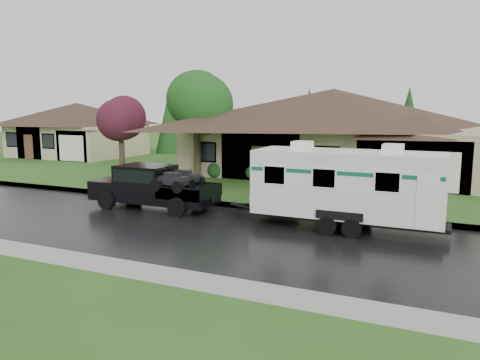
{
  "coord_description": "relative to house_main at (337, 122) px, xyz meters",
  "views": [
    {
      "loc": [
        9.31,
        -16.86,
        4.54
      ],
      "look_at": [
        0.7,
        2.0,
        1.31
      ],
      "focal_mm": 35.0,
      "sensor_mm": 36.0,
      "label": 1
    }
  ],
  "objects": [
    {
      "name": "house_far",
      "position": [
        -24.07,
        2.02,
        -0.62
      ],
      "size": [
        10.8,
        8.64,
        5.8
      ],
      "color": "tan",
      "rests_on": "lawn"
    },
    {
      "name": "road",
      "position": [
        -2.29,
        -15.84,
        -3.59
      ],
      "size": [
        140.0,
        8.0,
        0.01
      ],
      "primitive_type": "cube",
      "color": "black",
      "rests_on": "ground"
    },
    {
      "name": "curb",
      "position": [
        -2.29,
        -11.59,
        -3.52
      ],
      "size": [
        140.0,
        0.5,
        0.15
      ],
      "primitive_type": "cube",
      "color": "gray",
      "rests_on": "ground"
    },
    {
      "name": "lawn",
      "position": [
        -2.29,
        1.16,
        -3.52
      ],
      "size": [
        140.0,
        26.0,
        0.15
      ],
      "primitive_type": "cube",
      "color": "#294F18",
      "rests_on": "ground"
    },
    {
      "name": "tree_red",
      "position": [
        -12.65,
        -6.23,
        0.07
      ],
      "size": [
        3.07,
        3.07,
        5.07
      ],
      "color": "#382B1E",
      "rests_on": "lawn"
    },
    {
      "name": "tree_left_green",
      "position": [
        -7.58,
        -5.21,
        1.28
      ],
      "size": [
        4.11,
        4.11,
        6.8
      ],
      "color": "#382B1E",
      "rests_on": "lawn"
    },
    {
      "name": "shrub_row",
      "position": [
        -0.29,
        -4.54,
        -2.94
      ],
      "size": [
        13.6,
        1.0,
        1.0
      ],
      "color": "#143814",
      "rests_on": "lawn"
    },
    {
      "name": "travel_trailer",
      "position": [
        3.52,
        -13.43,
        -1.86
      ],
      "size": [
        7.26,
        2.55,
        3.26
      ],
      "color": "silver",
      "rests_on": "ground"
    },
    {
      "name": "pickup_truck",
      "position": [
        -5.28,
        -13.43,
        -2.54
      ],
      "size": [
        5.89,
        2.24,
        1.96
      ],
      "color": "black",
      "rests_on": "ground"
    },
    {
      "name": "house_main",
      "position": [
        0.0,
        0.0,
        0.0
      ],
      "size": [
        19.44,
        10.8,
        6.9
      ],
      "color": "gray",
      "rests_on": "lawn"
    },
    {
      "name": "ground",
      "position": [
        -2.29,
        -13.84,
        -3.59
      ],
      "size": [
        140.0,
        140.0,
        0.0
      ],
      "primitive_type": "plane",
      "color": "#294F18",
      "rests_on": "ground"
    }
  ]
}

